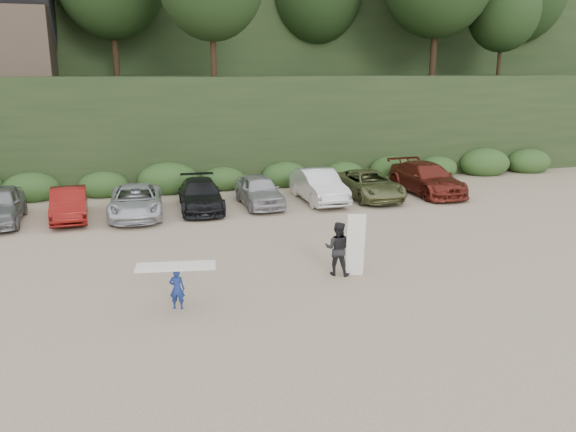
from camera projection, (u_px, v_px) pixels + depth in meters
name	position (u px, v px, depth m)	size (l,w,h in m)	color
ground	(273.00, 283.00, 17.27)	(120.00, 120.00, 0.00)	tan
hillside_backdrop	(163.00, 11.00, 47.78)	(90.00, 41.50, 28.00)	black
parked_cars	(117.00, 199.00, 25.18)	(34.29, 6.18, 1.61)	silver
child_surfer	(177.00, 279.00, 15.24)	(2.19, 0.92, 1.27)	navy
adult_surfer	(339.00, 248.00, 17.81)	(1.32, 1.01, 2.06)	black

